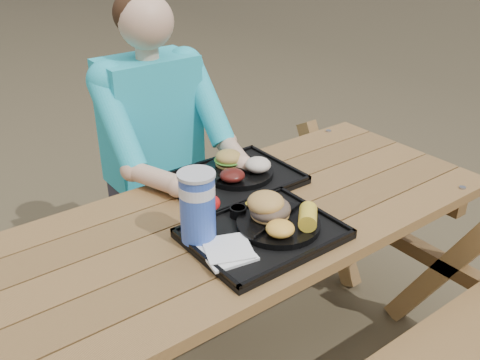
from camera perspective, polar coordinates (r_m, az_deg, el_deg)
picnic_table at (r=1.98m, az=0.00°, el=-13.06°), size 1.80×1.49×0.75m
tray_near at (r=1.64m, az=2.51°, el=-5.86°), size 0.45×0.35×0.02m
tray_far at (r=1.95m, az=-0.73°, el=-0.05°), size 0.45×0.35×0.02m
plate_near at (r=1.66m, az=4.11°, el=-4.72°), size 0.26×0.26×0.02m
plate_far at (r=1.97m, az=-0.20°, el=0.82°), size 0.26×0.26×0.02m
napkin_stack at (r=1.54m, az=-1.39°, el=-7.68°), size 0.16×0.16×0.02m
soda_cup at (r=1.56m, az=-4.54°, el=-3.03°), size 0.10×0.10×0.21m
condiment_bbq at (r=1.71m, az=-0.21°, el=-3.40°), size 0.05×0.05×0.03m
condiment_mustard at (r=1.74m, az=1.15°, el=-2.87°), size 0.04×0.04×0.03m
sandwich at (r=1.65m, az=3.26°, el=-1.98°), size 0.12×0.12×0.13m
mac_cheese at (r=1.58m, az=4.31°, el=-5.19°), size 0.09×0.09×0.04m
corn_cob at (r=1.63m, az=7.25°, el=-3.90°), size 0.13×0.13×0.06m
cutlery_far at (r=1.88m, az=-5.07°, el=-0.86°), size 0.04×0.14×0.01m
burger at (r=1.98m, az=-1.23°, el=2.78°), size 0.10×0.10×0.09m
baked_beans at (r=1.88m, az=-0.83°, el=0.51°), size 0.09×0.09×0.04m
potato_salad at (r=1.94m, az=1.94°, el=1.64°), size 0.09×0.09×0.05m
diner at (r=2.31m, az=-8.88°, el=0.88°), size 0.48×0.84×1.28m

